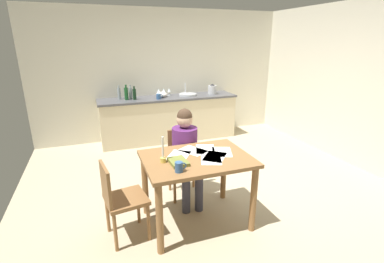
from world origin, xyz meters
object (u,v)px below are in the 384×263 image
object	(u,v)px
dining_table	(197,168)
bottle_wine_red	(131,93)
book_magazine	(178,162)
teacup_on_counter	(159,96)
bottle_vinegar	(126,93)
bottle_sauce	(134,94)
candlestick	(163,155)
wine_glass_by_kettle	(164,91)
chair_side_empty	(120,198)
mixing_bowl	(161,94)
bottle_oil	(119,93)
stovetop_kettle	(212,89)
coffee_mug	(179,167)
wine_glass_near_sink	(169,90)
sink_unit	(188,94)
person_seated	(186,150)
wine_glass_back_left	(159,91)
chair_at_table	(183,160)

from	to	relation	value
dining_table	bottle_wine_red	world-z (taller)	bottle_wine_red
book_magazine	teacup_on_counter	distance (m)	2.81
bottle_vinegar	bottle_sauce	world-z (taller)	bottle_vinegar
bottle_wine_red	bottle_sauce	distance (m)	0.11
candlestick	wine_glass_by_kettle	xyz separation A→B (m)	(0.78, 2.99, 0.13)
chair_side_empty	bottle_sauce	distance (m)	2.92
bottle_sauce	mixing_bowl	size ratio (longest dim) A/B	1.12
book_magazine	bottle_oil	world-z (taller)	bottle_oil
bottle_wine_red	stovetop_kettle	size ratio (longest dim) A/B	1.23
book_magazine	stovetop_kettle	size ratio (longest dim) A/B	1.08
bottle_wine_red	mixing_bowl	size ratio (longest dim) A/B	1.18
bottle_vinegar	wine_glass_by_kettle	xyz separation A→B (m)	(0.77, 0.15, -0.01)
bottle_sauce	candlestick	bearing A→B (deg)	-93.25
bottle_vinegar	bottle_sauce	distance (m)	0.15
book_magazine	mixing_bowl	size ratio (longest dim) A/B	1.03
teacup_on_counter	dining_table	bearing A→B (deg)	-94.99
stovetop_kettle	teacup_on_counter	size ratio (longest dim) A/B	1.72
coffee_mug	wine_glass_near_sink	xyz separation A→B (m)	(0.81, 3.26, 0.16)
chair_side_empty	sink_unit	xyz separation A→B (m)	(1.72, 2.84, 0.45)
mixing_bowl	person_seated	bearing A→B (deg)	-96.85
book_magazine	bottle_vinegar	world-z (taller)	bottle_vinegar
coffee_mug	candlestick	xyz separation A→B (m)	(-0.09, 0.26, 0.03)
chair_side_empty	bottle_sauce	world-z (taller)	bottle_sauce
wine_glass_back_left	wine_glass_near_sink	bearing A→B (deg)	0.00
chair_side_empty	bottle_vinegar	distance (m)	2.93
dining_table	wine_glass_by_kettle	size ratio (longest dim) A/B	7.41
chair_at_table	person_seated	size ratio (longest dim) A/B	0.73
candlestick	bottle_vinegar	bearing A→B (deg)	89.77
person_seated	stovetop_kettle	distance (m)	2.72
bottle_oil	wine_glass_near_sink	size ratio (longest dim) A/B	1.77
stovetop_kettle	wine_glass_by_kettle	size ratio (longest dim) A/B	1.43
chair_at_table	sink_unit	bearing A→B (deg)	69.38
bottle_sauce	stovetop_kettle	world-z (taller)	bottle_sauce
candlestick	sink_unit	size ratio (longest dim) A/B	0.77
bottle_sauce	wine_glass_by_kettle	xyz separation A→B (m)	(0.62, 0.19, -0.00)
mixing_bowl	wine_glass_near_sink	world-z (taller)	wine_glass_near_sink
candlestick	dining_table	bearing A→B (deg)	1.05
bottle_oil	stovetop_kettle	world-z (taller)	bottle_oil
stovetop_kettle	wine_glass_by_kettle	distance (m)	1.03
wine_glass_near_sink	bottle_sauce	bearing A→B (deg)	-165.64
wine_glass_near_sink	stovetop_kettle	bearing A→B (deg)	-9.42
candlestick	wine_glass_near_sink	world-z (taller)	candlestick
chair_at_table	book_magazine	xyz separation A→B (m)	(-0.30, -0.74, 0.33)
chair_side_empty	wine_glass_by_kettle	size ratio (longest dim) A/B	5.55
sink_unit	chair_at_table	bearing A→B (deg)	-110.62
person_seated	bottle_vinegar	world-z (taller)	person_seated
mixing_bowl	chair_side_empty	bearing A→B (deg)	-112.12
candlestick	book_magazine	size ratio (longest dim) A/B	1.16
person_seated	wine_glass_near_sink	distance (m)	2.54
person_seated	bottle_wine_red	world-z (taller)	person_seated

